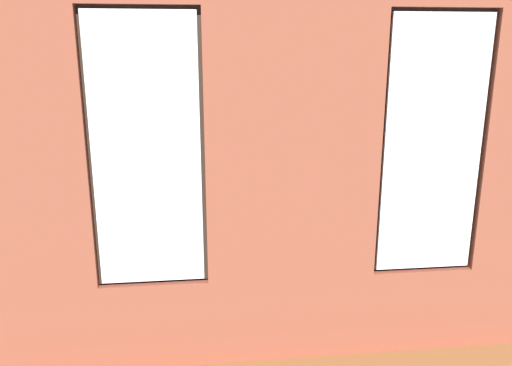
{
  "coord_description": "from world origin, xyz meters",
  "views": [
    {
      "loc": [
        0.71,
        6.17,
        2.51
      ],
      "look_at": [
        0.05,
        0.4,
        0.97
      ],
      "focal_mm": 35.0,
      "sensor_mm": 36.0,
      "label": 1
    }
  ],
  "objects_px": {
    "tv_flatscreen": "(43,177)",
    "potted_plant_between_couches": "(415,254)",
    "potted_plant_foreground_right": "(90,171)",
    "potted_plant_beside_window_right": "(10,262)",
    "coffee_table": "(240,209)",
    "remote_black": "(270,201)",
    "media_console": "(48,222)",
    "cup_ceramic": "(226,201)",
    "remote_gray": "(207,209)",
    "table_plant_small": "(250,200)",
    "papasan_chair": "(248,182)",
    "couch_left": "(427,213)",
    "remote_silver": "(240,205)",
    "couch_by_window": "(268,284)"
  },
  "relations": [
    {
      "from": "coffee_table",
      "to": "potted_plant_between_couches",
      "type": "height_order",
      "value": "potted_plant_between_couches"
    },
    {
      "from": "potted_plant_foreground_right",
      "to": "potted_plant_beside_window_right",
      "type": "xyz_separation_m",
      "value": [
        -0.06,
        3.7,
        0.06
      ]
    },
    {
      "from": "couch_left",
      "to": "cup_ceramic",
      "type": "distance_m",
      "value": 2.82
    },
    {
      "from": "table_plant_small",
      "to": "remote_gray",
      "type": "xyz_separation_m",
      "value": [
        0.59,
        0.0,
        -0.12
      ]
    },
    {
      "from": "remote_silver",
      "to": "papasan_chair",
      "type": "distance_m",
      "value": 1.27
    },
    {
      "from": "couch_by_window",
      "to": "coffee_table",
      "type": "height_order",
      "value": "couch_by_window"
    },
    {
      "from": "remote_gray",
      "to": "media_console",
      "type": "bearing_deg",
      "value": 56.82
    },
    {
      "from": "couch_left",
      "to": "remote_silver",
      "type": "bearing_deg",
      "value": -96.91
    },
    {
      "from": "remote_silver",
      "to": "potted_plant_beside_window_right",
      "type": "xyz_separation_m",
      "value": [
        2.22,
        2.32,
        0.28
      ]
    },
    {
      "from": "couch_by_window",
      "to": "remote_gray",
      "type": "height_order",
      "value": "couch_by_window"
    },
    {
      "from": "remote_black",
      "to": "tv_flatscreen",
      "type": "relative_size",
      "value": 0.18
    },
    {
      "from": "tv_flatscreen",
      "to": "potted_plant_between_couches",
      "type": "bearing_deg",
      "value": 152.48
    },
    {
      "from": "table_plant_small",
      "to": "papasan_chair",
      "type": "xyz_separation_m",
      "value": [
        -0.11,
        -1.38,
        -0.12
      ]
    },
    {
      "from": "couch_by_window",
      "to": "potted_plant_between_couches",
      "type": "height_order",
      "value": "potted_plant_between_couches"
    },
    {
      "from": "couch_by_window",
      "to": "potted_plant_between_couches",
      "type": "bearing_deg",
      "value": -177.82
    },
    {
      "from": "couch_left",
      "to": "coffee_table",
      "type": "height_order",
      "value": "couch_left"
    },
    {
      "from": "cup_ceramic",
      "to": "tv_flatscreen",
      "type": "bearing_deg",
      "value": 2.7
    },
    {
      "from": "cup_ceramic",
      "to": "remote_gray",
      "type": "distance_m",
      "value": 0.36
    },
    {
      "from": "media_console",
      "to": "papasan_chair",
      "type": "height_order",
      "value": "papasan_chair"
    },
    {
      "from": "coffee_table",
      "to": "papasan_chair",
      "type": "height_order",
      "value": "papasan_chair"
    },
    {
      "from": "coffee_table",
      "to": "remote_silver",
      "type": "distance_m",
      "value": 0.06
    },
    {
      "from": "remote_silver",
      "to": "remote_black",
      "type": "relative_size",
      "value": 1.0
    },
    {
      "from": "couch_left",
      "to": "papasan_chair",
      "type": "distance_m",
      "value": 2.82
    },
    {
      "from": "tv_flatscreen",
      "to": "remote_gray",
      "type": "bearing_deg",
      "value": 176.66
    },
    {
      "from": "couch_by_window",
      "to": "table_plant_small",
      "type": "height_order",
      "value": "couch_by_window"
    },
    {
      "from": "potted_plant_between_couches",
      "to": "cup_ceramic",
      "type": "bearing_deg",
      "value": -52.16
    },
    {
      "from": "coffee_table",
      "to": "media_console",
      "type": "distance_m",
      "value": 2.58
    },
    {
      "from": "couch_by_window",
      "to": "cup_ceramic",
      "type": "xyz_separation_m",
      "value": [
        0.27,
        -2.33,
        0.15
      ]
    },
    {
      "from": "cup_ceramic",
      "to": "papasan_chair",
      "type": "xyz_separation_m",
      "value": [
        -0.43,
        -1.14,
        -0.04
      ]
    },
    {
      "from": "cup_ceramic",
      "to": "coffee_table",
      "type": "bearing_deg",
      "value": 151.4
    },
    {
      "from": "remote_silver",
      "to": "couch_left",
      "type": "bearing_deg",
      "value": 172.65
    },
    {
      "from": "couch_left",
      "to": "tv_flatscreen",
      "type": "height_order",
      "value": "tv_flatscreen"
    },
    {
      "from": "potted_plant_between_couches",
      "to": "papasan_chair",
      "type": "bearing_deg",
      "value": -68.58
    },
    {
      "from": "remote_black",
      "to": "coffee_table",
      "type": "bearing_deg",
      "value": 118.01
    },
    {
      "from": "couch_left",
      "to": "remote_black",
      "type": "bearing_deg",
      "value": -102.08
    },
    {
      "from": "couch_left",
      "to": "potted_plant_foreground_right",
      "type": "bearing_deg",
      "value": -109.28
    },
    {
      "from": "coffee_table",
      "to": "potted_plant_foreground_right",
      "type": "bearing_deg",
      "value": -31.0
    },
    {
      "from": "papasan_chair",
      "to": "remote_gray",
      "type": "bearing_deg",
      "value": 63.01
    },
    {
      "from": "couch_left",
      "to": "potted_plant_beside_window_right",
      "type": "height_order",
      "value": "potted_plant_beside_window_right"
    },
    {
      "from": "cup_ceramic",
      "to": "potted_plant_between_couches",
      "type": "relative_size",
      "value": 0.1
    },
    {
      "from": "papasan_chair",
      "to": "table_plant_small",
      "type": "bearing_deg",
      "value": 85.32
    },
    {
      "from": "couch_left",
      "to": "coffee_table",
      "type": "xyz_separation_m",
      "value": [
        2.59,
        -0.3,
        0.05
      ]
    },
    {
      "from": "remote_black",
      "to": "potted_plant_foreground_right",
      "type": "xyz_separation_m",
      "value": [
        2.72,
        -1.22,
        0.22
      ]
    },
    {
      "from": "coffee_table",
      "to": "remote_black",
      "type": "distance_m",
      "value": 0.46
    },
    {
      "from": "potted_plant_beside_window_right",
      "to": "tv_flatscreen",
      "type": "bearing_deg",
      "value": -81.12
    },
    {
      "from": "couch_by_window",
      "to": "potted_plant_beside_window_right",
      "type": "distance_m",
      "value": 2.33
    },
    {
      "from": "cup_ceramic",
      "to": "potted_plant_beside_window_right",
      "type": "xyz_separation_m",
      "value": [
        2.02,
        2.43,
        0.24
      ]
    },
    {
      "from": "couch_by_window",
      "to": "tv_flatscreen",
      "type": "bearing_deg",
      "value": -39.86
    },
    {
      "from": "coffee_table",
      "to": "papasan_chair",
      "type": "relative_size",
      "value": 1.51
    },
    {
      "from": "couch_left",
      "to": "remote_gray",
      "type": "bearing_deg",
      "value": -93.52
    }
  ]
}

